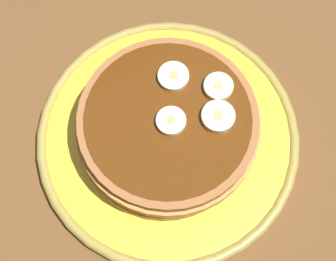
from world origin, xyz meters
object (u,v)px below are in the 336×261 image
banana_slice_1 (218,86)px  banana_slice_3 (173,77)px  plate (168,138)px  pancake_stack (168,127)px  banana_slice_0 (174,119)px  banana_slice_2 (218,117)px

banana_slice_1 → banana_slice_3: same height
plate → pancake_stack: (0.08, -0.07, 3.32)cm
pancake_stack → banana_slice_1: size_ratio=6.40×
plate → banana_slice_3: size_ratio=9.04×
pancake_stack → banana_slice_3: size_ratio=6.03×
banana_slice_0 → banana_slice_2: size_ratio=0.89×
plate → banana_slice_3: 7.57cm
pancake_stack → banana_slice_1: 6.45cm
plate → banana_slice_1: banana_slice_1 is taller
plate → banana_slice_0: banana_slice_0 is taller
banana_slice_0 → banana_slice_3: (3.83, -2.34, -0.04)cm
banana_slice_0 → banana_slice_3: 4.49cm
pancake_stack → banana_slice_2: bearing=-123.5°
plate → banana_slice_2: size_ratio=8.64×
pancake_stack → banana_slice_3: (3.22, -2.65, 2.93)cm
pancake_stack → banana_slice_0: (-0.61, -0.31, 2.97)cm
banana_slice_2 → banana_slice_1: bearing=-34.0°
banana_slice_1 → banana_slice_2: 3.17cm
banana_slice_1 → banana_slice_3: bearing=43.7°
banana_slice_0 → banana_slice_2: (-2.01, -3.64, 0.02)cm
pancake_stack → banana_slice_2: (-2.62, -3.96, 2.99)cm
pancake_stack → banana_slice_3: 5.10cm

